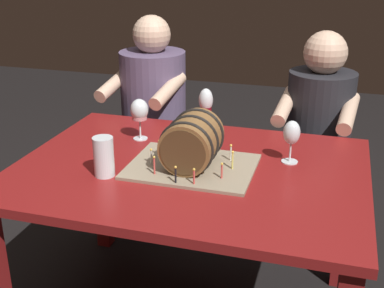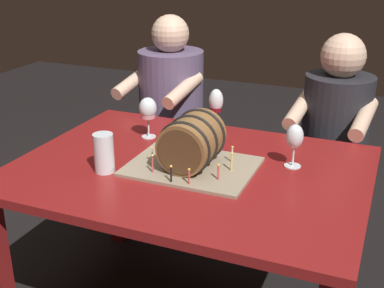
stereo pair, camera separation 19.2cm
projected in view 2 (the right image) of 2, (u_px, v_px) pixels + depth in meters
dining_table at (190, 189)px, 2.01m from camera, size 1.36×1.00×0.74m
barrel_cake at (192, 145)px, 1.92m from camera, size 0.48×0.37×0.22m
wine_glass_empty at (295, 138)px, 1.93m from camera, size 0.07×0.07×0.17m
wine_glass_rose at (148, 110)px, 2.22m from camera, size 0.08×0.08×0.18m
wine_glass_red at (216, 103)px, 2.31m from camera, size 0.07×0.07×0.20m
beer_pint at (104, 154)px, 1.90m from camera, size 0.08×0.08×0.15m
person_seated_left at (171, 128)px, 2.87m from camera, size 0.43×0.51×1.20m
person_seated_right at (332, 157)px, 2.56m from camera, size 0.40×0.49×1.16m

